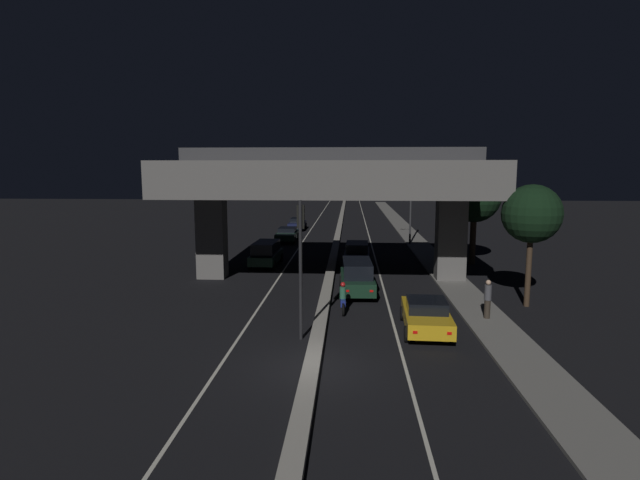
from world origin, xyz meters
TOP-DOWN VIEW (x-y plane):
  - ground_plane at (0.00, 0.00)m, footprint 200.00×200.00m
  - lane_line_left_inner at (-3.31, 35.00)m, footprint 0.12×126.00m
  - lane_line_right_inner at (3.31, 35.00)m, footprint 0.12×126.00m
  - median_divider at (0.00, 35.00)m, footprint 0.59×126.00m
  - sidewalk_right at (7.70, 28.00)m, footprint 2.13×126.00m
  - elevated_overpass at (0.00, 14.57)m, footprint 19.04×11.98m
  - traffic_light_left_of_median at (-0.69, 3.07)m, footprint 0.30×0.49m
  - street_lamp at (6.60, 29.56)m, footprint 2.16×0.32m
  - car_taxi_yellow_lead at (4.63, 4.34)m, footprint 2.19×4.63m
  - car_dark_green_second at (1.72, 10.89)m, footprint 2.09×4.86m
  - car_dark_blue_third at (1.82, 19.11)m, footprint 2.05×4.55m
  - car_dark_green_lead_oncoming at (-4.81, 18.78)m, footprint 2.02×4.77m
  - car_dark_green_second_oncoming at (-4.84, 31.23)m, footprint 2.01×4.80m
  - car_dark_blue_third_oncoming at (-4.88, 40.96)m, footprint 1.95×4.33m
  - motorcycle_blue_filtering_near at (0.98, 7.07)m, footprint 0.33×1.98m
  - pedestrian_on_sidewalk at (7.71, 6.08)m, footprint 0.33×0.33m
  - roadside_tree_kerbside_near at (10.42, 8.73)m, footprint 2.96×2.96m
  - roadside_tree_kerbside_mid at (10.39, 20.32)m, footprint 3.83×3.83m

SIDE VIEW (x-z plane):
  - ground_plane at x=0.00m, z-range 0.00..0.00m
  - lane_line_left_inner at x=-3.31m, z-range 0.00..0.00m
  - lane_line_right_inner at x=3.31m, z-range 0.00..0.00m
  - sidewalk_right at x=7.70m, z-range 0.00..0.12m
  - median_divider at x=0.00m, z-range 0.00..0.25m
  - motorcycle_blue_filtering_near at x=0.98m, z-range -0.12..1.39m
  - car_dark_blue_third_oncoming at x=-4.88m, z-range 0.05..1.42m
  - car_dark_green_second_oncoming at x=-4.84m, z-range 0.06..1.42m
  - car_taxi_yellow_lead at x=4.63m, z-range 0.02..1.46m
  - car_dark_blue_third at x=1.82m, z-range 0.04..1.76m
  - car_dark_green_lead_oncoming at x=-4.81m, z-range 0.06..1.85m
  - car_dark_green_second at x=1.72m, z-range 0.06..1.93m
  - pedestrian_on_sidewalk at x=7.71m, z-range 0.13..1.95m
  - traffic_light_left_of_median at x=-0.69m, z-range 1.02..6.79m
  - roadside_tree_kerbside_near at x=10.42m, z-range 1.62..7.88m
  - roadside_tree_kerbside_mid at x=10.39m, z-range 1.53..8.50m
  - street_lamp at x=6.60m, z-range 0.73..9.43m
  - elevated_overpass at x=0.00m, z-range 2.09..10.44m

